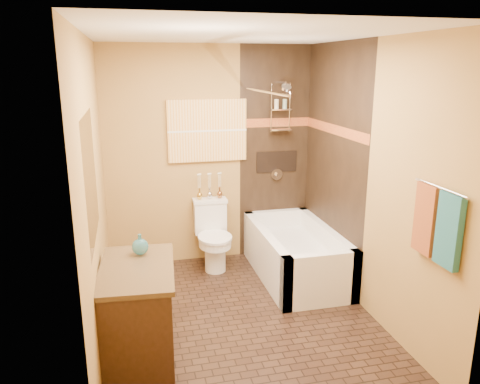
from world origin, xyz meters
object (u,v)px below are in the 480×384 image
object	(u,v)px
sunset_painting	(207,131)
bathtub	(295,257)
toilet	(213,235)
vanity	(138,315)

from	to	relation	value
sunset_painting	bathtub	distance (m)	1.73
toilet	bathtub	bearing A→B (deg)	-27.49
sunset_painting	bathtub	bearing A→B (deg)	-40.99
bathtub	vanity	bearing A→B (deg)	-145.98
sunset_painting	vanity	world-z (taller)	sunset_painting
bathtub	toilet	world-z (taller)	toilet
bathtub	vanity	xyz separation A→B (m)	(-1.72, -1.16, 0.18)
bathtub	vanity	world-z (taller)	vanity
bathtub	toilet	xyz separation A→B (m)	(-0.83, 0.47, 0.17)
vanity	sunset_painting	bearing A→B (deg)	69.26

